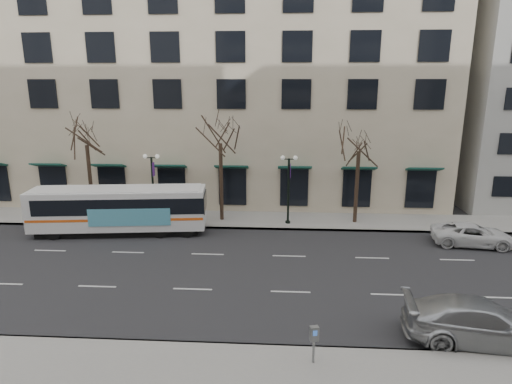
# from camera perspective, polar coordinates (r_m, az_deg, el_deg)

# --- Properties ---
(ground) EXTENTS (160.00, 160.00, 0.00)m
(ground) POSITION_cam_1_polar(r_m,az_deg,el_deg) (24.67, -7.37, -10.28)
(ground) COLOR black
(ground) RESTS_ON ground
(sidewalk_far) EXTENTS (80.00, 4.00, 0.15)m
(sidewalk_far) POSITION_cam_1_polar(r_m,az_deg,el_deg) (32.63, 4.24, -3.82)
(sidewalk_far) COLOR gray
(sidewalk_far) RESTS_ON ground
(building_hotel) EXTENTS (40.00, 20.00, 24.00)m
(building_hotel) POSITION_cam_1_polar(r_m,az_deg,el_deg) (43.51, -5.34, 16.63)
(building_hotel) COLOR #B7AA8C
(building_hotel) RESTS_ON ground
(tree_far_left) EXTENTS (3.60, 3.60, 8.34)m
(tree_far_left) POSITION_cam_1_polar(r_m,az_deg,el_deg) (34.19, -21.78, 7.41)
(tree_far_left) COLOR black
(tree_far_left) RESTS_ON ground
(tree_far_mid) EXTENTS (3.60, 3.60, 8.55)m
(tree_far_mid) POSITION_cam_1_polar(r_m,az_deg,el_deg) (31.29, -4.81, 8.21)
(tree_far_mid) COLOR black
(tree_far_mid) RESTS_ON ground
(tree_far_right) EXTENTS (3.60, 3.60, 8.06)m
(tree_far_right) POSITION_cam_1_polar(r_m,az_deg,el_deg) (31.54, 13.65, 7.02)
(tree_far_right) COLOR black
(tree_far_right) RESTS_ON ground
(lamp_post_left) EXTENTS (1.22, 0.45, 5.21)m
(lamp_post_left) POSITION_cam_1_polar(r_m,az_deg,el_deg) (32.46, -13.57, 0.98)
(lamp_post_left) COLOR black
(lamp_post_left) RESTS_ON ground
(lamp_post_right) EXTENTS (1.22, 0.45, 5.21)m
(lamp_post_right) POSITION_cam_1_polar(r_m,az_deg,el_deg) (31.08, 4.37, 0.75)
(lamp_post_right) COLOR black
(lamp_post_right) RESTS_ON ground
(city_bus) EXTENTS (12.14, 3.91, 3.23)m
(city_bus) POSITION_cam_1_polar(r_m,az_deg,el_deg) (31.11, -17.65, -2.13)
(city_bus) COLOR silver
(city_bus) RESTS_ON ground
(silver_car) EXTENTS (6.34, 3.12, 1.77)m
(silver_car) POSITION_cam_1_polar(r_m,az_deg,el_deg) (20.16, 27.86, -15.09)
(silver_car) COLOR #ADB0B5
(silver_car) RESTS_ON ground
(white_pickup) EXTENTS (5.29, 2.92, 1.40)m
(white_pickup) POSITION_cam_1_polar(r_m,az_deg,el_deg) (31.14, 26.93, -5.09)
(white_pickup) COLOR silver
(white_pickup) RESTS_ON ground
(pay_station) EXTENTS (0.36, 0.27, 1.48)m
(pay_station) POSITION_cam_1_polar(r_m,az_deg,el_deg) (16.66, 7.75, -18.56)
(pay_station) COLOR slate
(pay_station) RESTS_ON sidewalk_near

